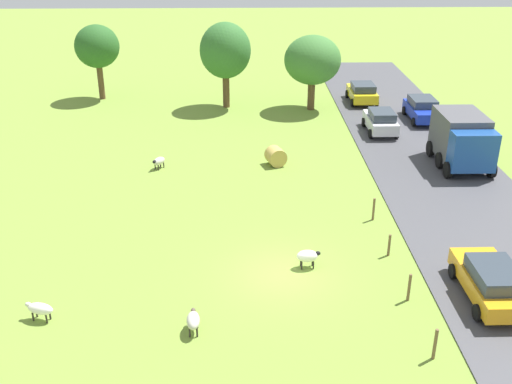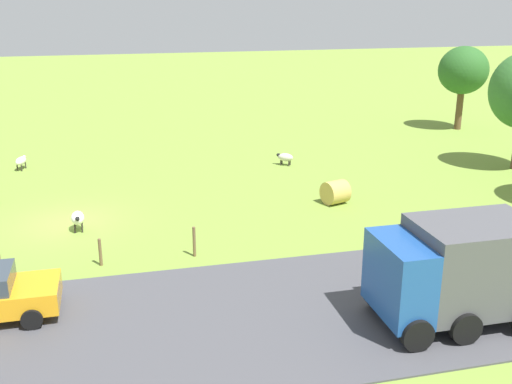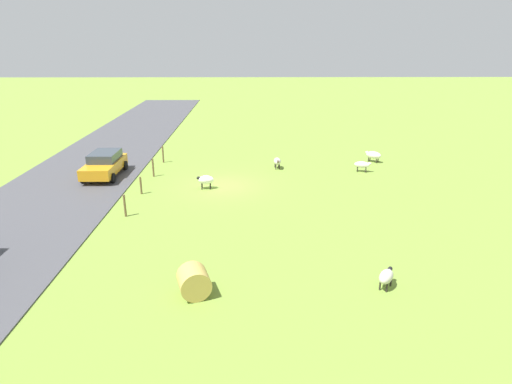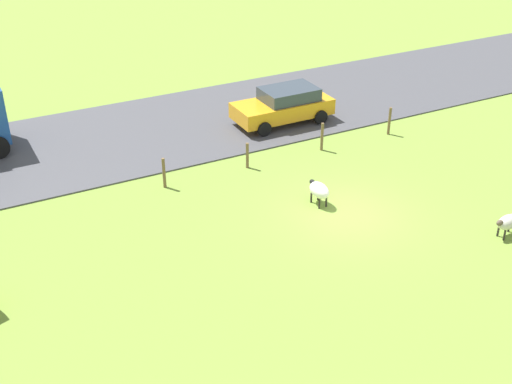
{
  "view_description": "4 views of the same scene",
  "coord_description": "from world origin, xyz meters",
  "px_view_note": "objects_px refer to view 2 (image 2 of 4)",
  "views": [
    {
      "loc": [
        -1.72,
        -22.13,
        14.22
      ],
      "look_at": [
        -1.0,
        6.3,
        1.0
      ],
      "focal_mm": 42.35,
      "sensor_mm": 36.0,
      "label": 1
    },
    {
      "loc": [
        26.22,
        2.16,
        9.63
      ],
      "look_at": [
        1.31,
        8.27,
        1.2
      ],
      "focal_mm": 42.36,
      "sensor_mm": 36.0,
      "label": 2
    },
    {
      "loc": [
        -1.73,
        26.29,
        8.92
      ],
      "look_at": [
        -1.95,
        5.3,
        1.47
      ],
      "focal_mm": 30.65,
      "sensor_mm": 36.0,
      "label": 3
    },
    {
      "loc": [
        -16.18,
        12.19,
        12.02
      ],
      "look_at": [
        0.43,
        3.42,
        1.59
      ],
      "focal_mm": 46.61,
      "sensor_mm": 36.0,
      "label": 4
    }
  ],
  "objects_px": {
    "sheep_3": "(285,157)",
    "hay_bale_0": "(335,192)",
    "tree_0": "(463,71)",
    "sheep_1": "(21,161)",
    "sheep_2": "(78,218)",
    "truck_0": "(457,269)"
  },
  "relations": [
    {
      "from": "sheep_3",
      "to": "hay_bale_0",
      "type": "height_order",
      "value": "hay_bale_0"
    },
    {
      "from": "hay_bale_0",
      "to": "tree_0",
      "type": "distance_m",
      "value": 20.65
    },
    {
      "from": "sheep_1",
      "to": "hay_bale_0",
      "type": "bearing_deg",
      "value": 57.43
    },
    {
      "from": "sheep_2",
      "to": "sheep_1",
      "type": "bearing_deg",
      "value": -161.7
    },
    {
      "from": "hay_bale_0",
      "to": "tree_0",
      "type": "bearing_deg",
      "value": 132.5
    },
    {
      "from": "sheep_3",
      "to": "truck_0",
      "type": "bearing_deg",
      "value": -0.16
    },
    {
      "from": "hay_bale_0",
      "to": "truck_0",
      "type": "distance_m",
      "value": 11.32
    },
    {
      "from": "sheep_2",
      "to": "hay_bale_0",
      "type": "relative_size",
      "value": 0.94
    },
    {
      "from": "sheep_1",
      "to": "sheep_2",
      "type": "relative_size",
      "value": 1.13
    },
    {
      "from": "sheep_2",
      "to": "tree_0",
      "type": "bearing_deg",
      "value": 118.27
    },
    {
      "from": "sheep_3",
      "to": "tree_0",
      "type": "relative_size",
      "value": 0.17
    },
    {
      "from": "truck_0",
      "to": "tree_0",
      "type": "bearing_deg",
      "value": 148.27
    },
    {
      "from": "sheep_1",
      "to": "sheep_3",
      "type": "distance_m",
      "value": 15.25
    },
    {
      "from": "sheep_3",
      "to": "sheep_2",
      "type": "bearing_deg",
      "value": -55.6
    },
    {
      "from": "sheep_2",
      "to": "truck_0",
      "type": "height_order",
      "value": "truck_0"
    },
    {
      "from": "sheep_1",
      "to": "truck_0",
      "type": "distance_m",
      "value": 25.89
    },
    {
      "from": "sheep_2",
      "to": "hay_bale_0",
      "type": "distance_m",
      "value": 11.94
    },
    {
      "from": "hay_bale_0",
      "to": "tree_0",
      "type": "height_order",
      "value": "tree_0"
    },
    {
      "from": "tree_0",
      "to": "truck_0",
      "type": "xyz_separation_m",
      "value": [
        24.96,
        -15.44,
        -2.54
      ]
    },
    {
      "from": "sheep_1",
      "to": "tree_0",
      "type": "xyz_separation_m",
      "value": [
        -3.87,
        30.4,
        3.8
      ]
    },
    {
      "from": "sheep_2",
      "to": "hay_bale_0",
      "type": "xyz_separation_m",
      "value": [
        -0.74,
        11.92,
        -0.01
      ]
    },
    {
      "from": "sheep_1",
      "to": "sheep_3",
      "type": "height_order",
      "value": "sheep_1"
    }
  ]
}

